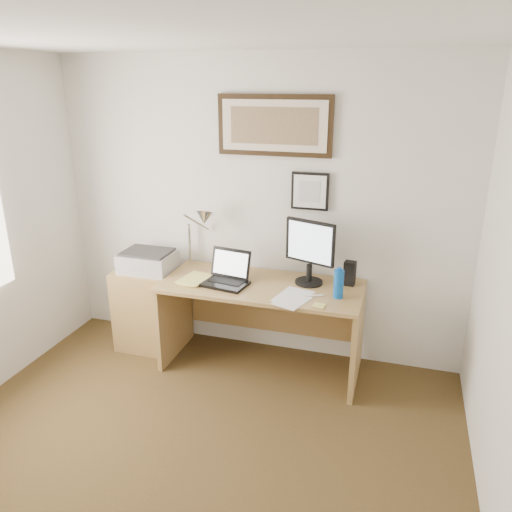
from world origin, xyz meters
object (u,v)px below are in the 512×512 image
at_px(desk, 264,307).
at_px(lcd_monitor, 310,249).
at_px(side_cabinet, 147,309).
at_px(water_bottle, 339,284).
at_px(book, 185,277).
at_px(laptop, 227,276).
at_px(printer, 148,261).

relative_size(desk, lcd_monitor, 3.08).
relative_size(side_cabinet, desk, 0.46).
distance_m(water_bottle, book, 1.26).
height_order(side_cabinet, desk, desk).
relative_size(laptop, lcd_monitor, 0.72).
distance_m(desk, printer, 1.08).
bearing_deg(printer, desk, 1.45).
height_order(book, laptop, laptop).
relative_size(desk, laptop, 4.28).
relative_size(lcd_monitor, printer, 1.18).
distance_m(book, desk, 0.70).
relative_size(laptop, printer, 0.85).
xyz_separation_m(side_cabinet, book, (0.43, -0.11, 0.40)).
bearing_deg(laptop, lcd_monitor, 15.83).
bearing_deg(water_bottle, laptop, 178.37).
height_order(water_bottle, book, water_bottle).
height_order(water_bottle, printer, water_bottle).
xyz_separation_m(water_bottle, printer, (-1.65, 0.14, -0.04)).
xyz_separation_m(side_cabinet, water_bottle, (1.69, -0.13, 0.49)).
height_order(side_cabinet, lcd_monitor, lcd_monitor).
bearing_deg(book, printer, 163.31).
relative_size(side_cabinet, laptop, 1.95).
bearing_deg(side_cabinet, lcd_monitor, 2.92).
height_order(desk, lcd_monitor, lcd_monitor).
relative_size(book, desk, 0.18).
relative_size(water_bottle, lcd_monitor, 0.42).
relative_size(water_bottle, desk, 0.14).
height_order(lcd_monitor, printer, lcd_monitor).
bearing_deg(water_bottle, book, 179.09).
xyz_separation_m(side_cabinet, laptop, (0.80, -0.10, 0.44)).
height_order(book, desk, book).
distance_m(water_bottle, desk, 0.73).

